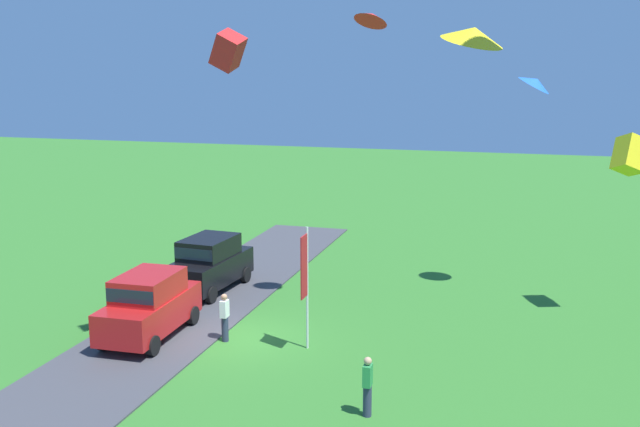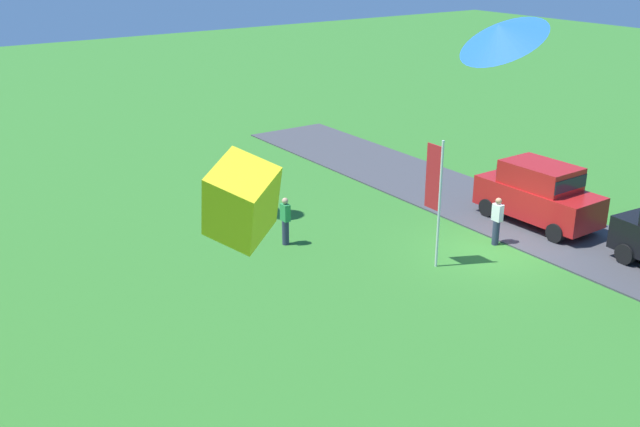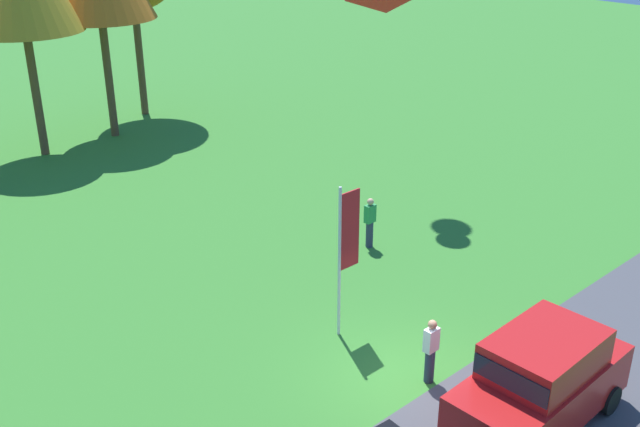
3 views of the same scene
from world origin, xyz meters
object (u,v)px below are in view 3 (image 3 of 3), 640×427
car_suv_by_flagpole (541,378)px  person_beside_suv (431,351)px  person_watching_sky (370,222)px  flag_banner (346,241)px

car_suv_by_flagpole → person_beside_suv: size_ratio=2.71×
person_watching_sky → person_beside_suv: size_ratio=1.00×
person_beside_suv → flag_banner: 3.44m
car_suv_by_flagpole → flag_banner: flag_banner is taller
car_suv_by_flagpole → person_watching_sky: bearing=67.0°
car_suv_by_flagpole → flag_banner: bearing=94.3°
person_beside_suv → person_watching_sky: bearing=55.5°
car_suv_by_flagpole → person_watching_sky: 9.38m
person_watching_sky → flag_banner: bearing=-143.2°
person_watching_sky → person_beside_suv: (-4.12, -5.99, 0.00)m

